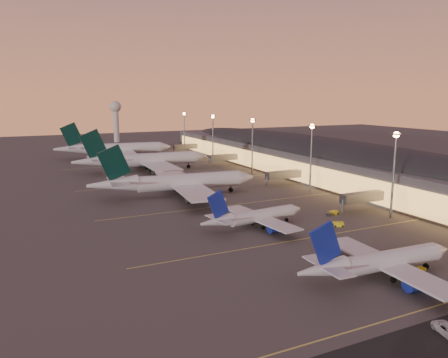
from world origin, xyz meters
TOP-DOWN VIEW (x-y plane):
  - ground at (0.00, 0.00)m, footprint 700.00×700.00m
  - airliner_narrow_south at (-0.71, -31.76)m, footprint 37.48×33.48m
  - airliner_narrow_north at (-6.02, 9.04)m, footprint 33.71×30.28m
  - airliner_wide_near at (-12.48, 55.47)m, footprint 62.14×56.88m
  - airliner_wide_mid at (-8.37, 113.50)m, footprint 66.64×60.47m
  - airliner_wide_far at (-11.30, 166.04)m, footprint 67.64×62.01m
  - terminal_building at (61.84, 72.47)m, footprint 56.35×255.00m
  - light_masts at (36.00, 65.00)m, footprint 2.20×217.20m
  - radar_tower at (10.00, 260.00)m, footprint 9.00×9.00m
  - lane_markings at (0.00, 40.00)m, footprint 90.00×180.36m
  - baggage_tug_a at (8.86, -33.22)m, footprint 3.64×1.82m
  - baggage_tug_c at (22.43, 10.15)m, footprint 4.30×2.55m
  - baggage_tug_d at (15.47, 0.11)m, footprint 4.53×3.31m

SIDE VIEW (x-z plane):
  - ground at x=0.00m, z-range 0.00..0.00m
  - lane_markings at x=0.00m, z-range 0.01..0.01m
  - baggage_tug_a at x=8.86m, z-range -0.05..1.00m
  - baggage_tug_c at x=22.43m, z-range -0.05..1.15m
  - baggage_tug_d at x=15.47m, z-range -0.05..1.21m
  - airliner_narrow_north at x=-6.02m, z-range -2.91..9.13m
  - airliner_narrow_south at x=-0.71m, z-range -3.24..10.16m
  - airliner_wide_near at x=-12.48m, z-range -4.82..15.05m
  - airliner_wide_mid at x=-8.37m, z-range -5.19..16.20m
  - airliner_wide_far at x=-11.30m, z-range -5.25..16.39m
  - terminal_building at x=61.84m, z-range 0.05..17.51m
  - light_masts at x=36.00m, z-range 4.60..30.50m
  - radar_tower at x=10.00m, z-range 5.62..38.12m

